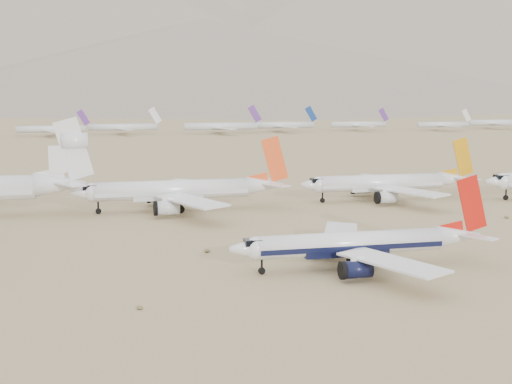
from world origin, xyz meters
TOP-DOWN VIEW (x-y plane):
  - ground at (0.00, 0.00)m, footprint 7000.00×7000.00m
  - main_airliner at (-8.66, -1.79)m, footprint 40.52×39.58m
  - row2_gold_tail at (23.25, 60.14)m, footprint 43.77×42.81m
  - row2_orange_tail at (-29.22, 56.99)m, footprint 47.47×46.44m
  - distant_storage_row at (37.65, 324.91)m, footprint 622.25×60.32m
  - mountain_range at (70.18, 1648.01)m, footprint 7354.00×3024.00m
  - foothills at (526.68, 1100.00)m, footprint 4637.50×1395.00m
  - desert_scrub at (-11.08, -26.49)m, footprint 247.37×121.67m

SIDE VIEW (x-z plane):
  - ground at x=0.00m, z-range 0.00..0.00m
  - desert_scrub at x=-11.08m, z-range -0.03..0.60m
  - main_airliner at x=-8.66m, z-range -3.22..11.08m
  - row2_gold_tail at x=23.25m, z-range -3.43..12.15m
  - distant_storage_row at x=37.65m, z-range -3.54..12.47m
  - row2_orange_tail at x=-29.22m, z-range -3.72..13.22m
  - foothills at x=526.68m, z-range -10.35..144.65m
  - mountain_range at x=70.18m, z-range -44.68..425.32m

